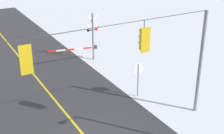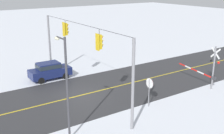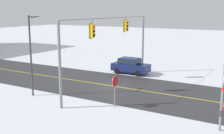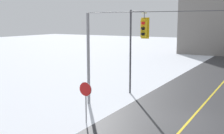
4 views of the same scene
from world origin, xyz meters
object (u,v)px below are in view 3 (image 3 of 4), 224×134
Objects in this scene: stop_sign at (115,84)px; railroad_crossing at (224,96)px; parked_car_navy at (130,65)px; streetlamp_near at (32,48)px.

railroad_crossing reaches higher than stop_sign.
stop_sign is 0.56× the size of parked_car_navy.
parked_car_navy is (10.46, 4.04, -0.76)m from stop_sign.
streetlamp_near is (-0.62, 7.29, 2.20)m from stop_sign.
streetlamp_near is at bearing 94.90° from stop_sign.
railroad_crossing is at bearing -132.80° from parked_car_navy.
streetlamp_near is (-11.08, 3.25, 2.96)m from parked_car_navy.
stop_sign is 7.64m from streetlamp_near.
stop_sign is 0.52× the size of railroad_crossing.
railroad_crossing is at bearing -87.64° from streetlamp_near.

